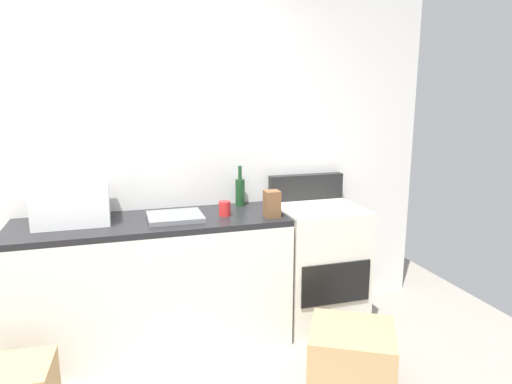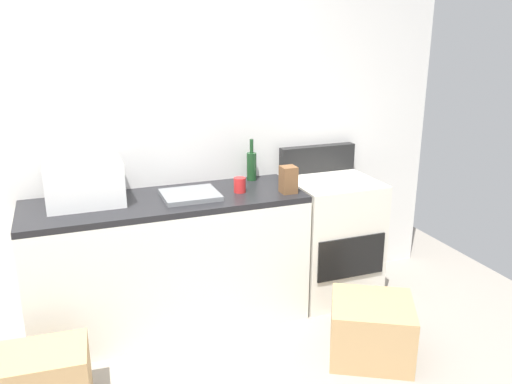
# 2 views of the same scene
# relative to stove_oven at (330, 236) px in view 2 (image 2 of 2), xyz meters

# --- Properties ---
(wall_back) EXTENTS (5.00, 0.10, 2.60)m
(wall_back) POSITION_rel_stove_oven_xyz_m (-1.52, 0.34, 0.83)
(wall_back) COLOR silver
(wall_back) RESTS_ON ground_plane
(kitchen_counter) EXTENTS (1.80, 0.60, 0.90)m
(kitchen_counter) POSITION_rel_stove_oven_xyz_m (-1.22, -0.01, -0.02)
(kitchen_counter) COLOR silver
(kitchen_counter) RESTS_ON ground_plane
(stove_oven) EXTENTS (0.60, 0.61, 1.10)m
(stove_oven) POSITION_rel_stove_oven_xyz_m (0.00, 0.00, 0.00)
(stove_oven) COLOR silver
(stove_oven) RESTS_ON ground_plane
(microwave) EXTENTS (0.46, 0.34, 0.27)m
(microwave) POSITION_rel_stove_oven_xyz_m (-1.71, 0.07, 0.57)
(microwave) COLOR white
(microwave) RESTS_ON kitchen_counter
(sink_basin) EXTENTS (0.36, 0.32, 0.03)m
(sink_basin) POSITION_rel_stove_oven_xyz_m (-1.06, -0.03, 0.45)
(sink_basin) COLOR slate
(sink_basin) RESTS_ON kitchen_counter
(wine_bottle) EXTENTS (0.07, 0.07, 0.30)m
(wine_bottle) POSITION_rel_stove_oven_xyz_m (-0.55, 0.21, 0.54)
(wine_bottle) COLOR #193F1E
(wine_bottle) RESTS_ON kitchen_counter
(coffee_mug) EXTENTS (0.08, 0.08, 0.10)m
(coffee_mug) POSITION_rel_stove_oven_xyz_m (-0.73, -0.04, 0.48)
(coffee_mug) COLOR red
(coffee_mug) RESTS_ON kitchen_counter
(knife_block) EXTENTS (0.10, 0.10, 0.18)m
(knife_block) POSITION_rel_stove_oven_xyz_m (-0.43, -0.16, 0.52)
(knife_block) COLOR brown
(knife_block) RESTS_ON kitchen_counter
(cardboard_box_large) EXTENTS (0.49, 0.37, 0.36)m
(cardboard_box_large) POSITION_rel_stove_oven_xyz_m (-2.03, -0.66, -0.28)
(cardboard_box_large) COLOR tan
(cardboard_box_large) RESTS_ON ground_plane
(cardboard_box_small) EXTENTS (0.65, 0.64, 0.36)m
(cardboard_box_small) POSITION_rel_stove_oven_xyz_m (-0.15, -0.83, -0.28)
(cardboard_box_small) COLOR tan
(cardboard_box_small) RESTS_ON ground_plane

